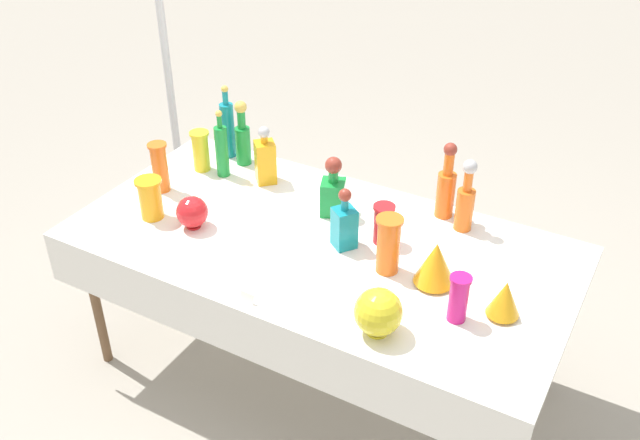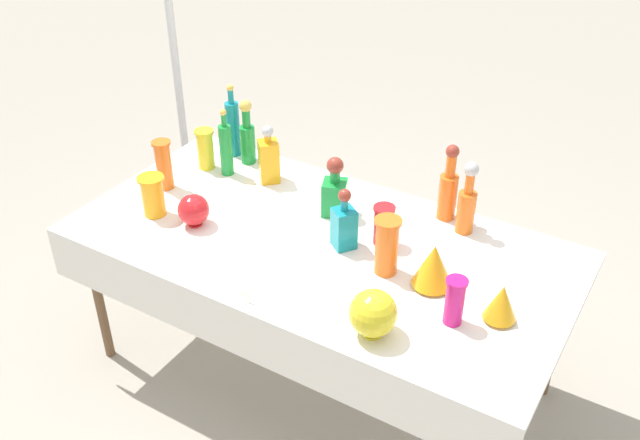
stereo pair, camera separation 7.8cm
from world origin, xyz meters
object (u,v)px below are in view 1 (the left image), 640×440
at_px(tall_bottle_3, 446,187).
at_px(slender_vase_0, 201,150).
at_px(slender_vase_4, 388,243).
at_px(round_bowl_1, 378,312).
at_px(fluted_vase_1, 435,263).
at_px(square_decanter_1, 333,191).
at_px(tall_bottle_2, 243,137).
at_px(slender_vase_2, 459,297).
at_px(canopy_pole, 166,58).
at_px(tall_bottle_1, 466,201).
at_px(slender_vase_5, 159,166).
at_px(slender_vase_1, 384,223).
at_px(tall_bottle_4, 228,128).
at_px(fluted_vase_0, 505,298).
at_px(slender_vase_3, 150,197).
at_px(tall_bottle_0, 222,150).
at_px(square_decanter_2, 265,159).
at_px(round_bowl_0, 192,212).
at_px(square_decanter_0, 344,224).

distance_m(tall_bottle_3, slender_vase_0, 1.18).
distance_m(slender_vase_4, round_bowl_1, 0.36).
bearing_deg(fluted_vase_1, square_decanter_1, 156.20).
relative_size(tall_bottle_2, slender_vase_2, 1.76).
bearing_deg(canopy_pole, tall_bottle_1, -10.29).
xyz_separation_m(slender_vase_2, canopy_pole, (-2.01, 0.90, 0.21)).
xyz_separation_m(tall_bottle_2, tall_bottle_3, (1.03, 0.03, 0.00)).
height_order(tall_bottle_3, slender_vase_5, tall_bottle_3).
relative_size(slender_vase_2, fluted_vase_1, 1.01).
bearing_deg(slender_vase_2, slender_vase_1, 144.51).
bearing_deg(tall_bottle_3, round_bowl_1, -84.91).
bearing_deg(tall_bottle_4, slender_vase_5, -99.47).
bearing_deg(fluted_vase_0, slender_vase_3, -175.99).
relative_size(tall_bottle_3, square_decanter_1, 1.28).
height_order(tall_bottle_1, slender_vase_0, tall_bottle_1).
bearing_deg(canopy_pole, slender_vase_3, -55.18).
xyz_separation_m(tall_bottle_2, canopy_pole, (-0.70, 0.31, 0.17)).
xyz_separation_m(slender_vase_3, slender_vase_4, (1.05, 0.15, 0.03)).
height_order(tall_bottle_0, square_decanter_2, tall_bottle_0).
height_order(square_decanter_1, canopy_pole, canopy_pole).
bearing_deg(tall_bottle_2, slender_vase_5, -114.17).
bearing_deg(slender_vase_0, slender_vase_5, -99.18).
xyz_separation_m(square_decanter_1, slender_vase_0, (-0.74, 0.03, -0.01)).
distance_m(tall_bottle_0, round_bowl_0, 0.46).
xyz_separation_m(tall_bottle_0, slender_vase_0, (-0.12, -0.01, -0.03)).
xyz_separation_m(tall_bottle_4, slender_vase_0, (-0.03, -0.18, -0.04)).
xyz_separation_m(tall_bottle_2, slender_vase_0, (-0.14, -0.15, -0.03)).
bearing_deg(tall_bottle_2, tall_bottle_0, -96.90).
xyz_separation_m(square_decanter_1, canopy_pole, (-1.30, 0.49, 0.20)).
xyz_separation_m(tall_bottle_0, round_bowl_0, (0.15, -0.43, -0.06)).
height_order(tall_bottle_2, slender_vase_0, tall_bottle_2).
xyz_separation_m(square_decanter_0, slender_vase_3, (-0.82, -0.21, -0.01)).
relative_size(fluted_vase_1, canopy_pole, 0.07).
xyz_separation_m(tall_bottle_2, tall_bottle_4, (-0.11, 0.03, 0.01)).
bearing_deg(tall_bottle_1, square_decanter_2, -175.50).
relative_size(tall_bottle_1, slender_vase_0, 1.65).
relative_size(tall_bottle_0, tall_bottle_4, 0.90).
bearing_deg(square_decanter_0, tall_bottle_2, 153.09).
height_order(tall_bottle_3, fluted_vase_1, tall_bottle_3).
relative_size(tall_bottle_2, round_bowl_0, 2.29).
relative_size(square_decanter_2, round_bowl_1, 1.59).
bearing_deg(round_bowl_1, slender_vase_3, 170.70).
relative_size(square_decanter_1, fluted_vase_1, 1.48).
bearing_deg(slender_vase_5, fluted_vase_0, -3.13).
bearing_deg(fluted_vase_1, slender_vase_2, -45.96).
xyz_separation_m(tall_bottle_2, square_decanter_1, (0.60, -0.19, -0.03)).
xyz_separation_m(tall_bottle_3, square_decanter_1, (-0.43, -0.22, -0.03)).
bearing_deg(round_bowl_1, canopy_pole, 148.60).
relative_size(tall_bottle_1, fluted_vase_0, 2.17).
distance_m(tall_bottle_0, tall_bottle_1, 1.16).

